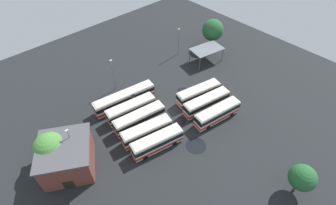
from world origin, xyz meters
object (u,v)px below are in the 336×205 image
at_px(maintenance_shelter, 207,49).
at_px(tree_west_edge, 303,178).
at_px(bus_row0_slot2, 198,93).
at_px(bus_row1_slot4, 157,142).
at_px(lamp_post_mid_lot, 72,143).
at_px(lamp_post_far_corner, 113,74).
at_px(bus_row1_slot3, 147,131).
at_px(bus_row0_slot4, 217,113).
at_px(bus_row1_slot1, 131,109).
at_px(depot_building, 67,157).
at_px(tree_east_edge, 50,148).
at_px(lamp_post_by_building, 179,41).
at_px(tree_northeast, 213,30).
at_px(bus_row1_slot0, 125,98).
at_px(bus_row1_slot2, 139,119).
at_px(bus_row0_slot3, 206,103).

relative_size(maintenance_shelter, tree_west_edge, 1.46).
height_order(maintenance_shelter, tree_west_edge, tree_west_edge).
xyz_separation_m(bus_row0_slot2, bus_row1_slot4, (16.08, 3.99, -0.00)).
bearing_deg(lamp_post_mid_lot, lamp_post_far_corner, -145.10).
bearing_deg(lamp_post_far_corner, bus_row1_slot3, 77.01).
height_order(bus_row0_slot4, lamp_post_far_corner, lamp_post_far_corner).
xyz_separation_m(bus_row0_slot2, bus_row1_slot1, (14.49, -6.43, 0.00)).
bearing_deg(depot_building, tree_east_edge, -59.04).
distance_m(lamp_post_by_building, lamp_post_far_corner, 21.69).
bearing_deg(bus_row1_slot1, lamp_post_mid_lot, 7.50).
xyz_separation_m(bus_row0_slot4, tree_northeast, (-21.83, -20.15, 3.21)).
height_order(bus_row1_slot0, lamp_post_far_corner, lamp_post_far_corner).
height_order(bus_row1_slot2, tree_east_edge, tree_east_edge).
xyz_separation_m(bus_row1_slot2, tree_northeast, (-34.95, -10.11, 3.21)).
relative_size(bus_row0_slot3, bus_row1_slot0, 0.78).
bearing_deg(bus_row1_slot2, tree_west_edge, 109.26).
relative_size(bus_row0_slot3, lamp_post_mid_lot, 1.41).
height_order(depot_building, maintenance_shelter, depot_building).
bearing_deg(bus_row1_slot4, bus_row1_slot0, -100.29).
xyz_separation_m(lamp_post_far_corner, tree_west_edge, (-7.53, 42.62, -0.53)).
relative_size(lamp_post_by_building, lamp_post_mid_lot, 0.98).
relative_size(bus_row1_slot2, tree_east_edge, 1.52).
xyz_separation_m(bus_row0_slot2, depot_building, (30.45, -3.60, 1.26)).
distance_m(lamp_post_far_corner, tree_west_edge, 43.28).
relative_size(bus_row1_slot1, bus_row1_slot2, 0.98).
bearing_deg(tree_east_edge, bus_row1_slot1, -178.83).
xyz_separation_m(bus_row1_slot2, bus_row1_slot4, (1.22, 7.03, -0.00)).
height_order(depot_building, lamp_post_far_corner, lamp_post_far_corner).
bearing_deg(tree_west_edge, bus_row0_slot4, -98.14).
bearing_deg(lamp_post_far_corner, tree_west_edge, 100.01).
bearing_deg(depot_building, lamp_post_far_corner, -145.80).
bearing_deg(bus_row1_slot2, tree_east_edge, -10.09).
distance_m(bus_row1_slot2, lamp_post_by_building, 28.02).
xyz_separation_m(bus_row1_slot3, tree_northeast, (-36.00, -13.77, 3.21)).
bearing_deg(bus_row0_slot3, bus_row0_slot2, -106.53).
bearing_deg(bus_row1_slot2, maintenance_shelter, -167.97).
relative_size(bus_row0_slot2, lamp_post_far_corner, 1.30).
relative_size(bus_row0_slot2, bus_row1_slot1, 0.98).
relative_size(depot_building, tree_west_edge, 1.96).
distance_m(bus_row0_slot3, tree_west_edge, 23.61).
distance_m(bus_row1_slot1, tree_west_edge, 34.51).
bearing_deg(bus_row0_slot4, lamp_post_far_corner, -65.93).
relative_size(bus_row1_slot3, bus_row1_slot4, 1.00).
height_order(bus_row0_slot2, bus_row0_slot4, same).
bearing_deg(bus_row0_slot2, depot_building, -6.74).
xyz_separation_m(bus_row1_slot4, depot_building, (14.37, -7.59, 1.27)).
bearing_deg(bus_row1_slot3, tree_northeast, -159.07).
bearing_deg(lamp_post_mid_lot, maintenance_shelter, -173.97).
bearing_deg(lamp_post_far_corner, bus_row1_slot1, 75.88).
distance_m(bus_row0_slot3, tree_northeast, 26.92).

